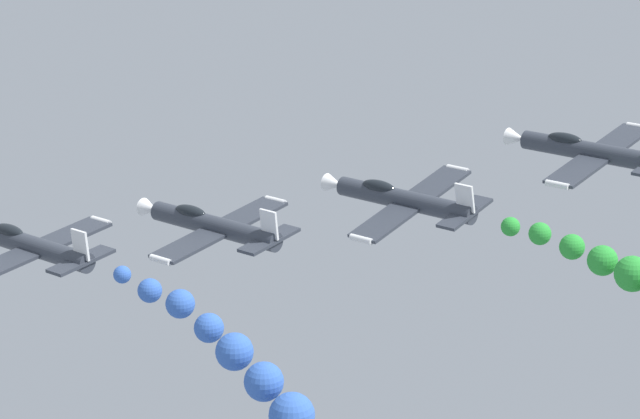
{
  "coord_description": "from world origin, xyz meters",
  "views": [
    {
      "loc": [
        -57.12,
        -47.48,
        95.35
      ],
      "look_at": [
        0.0,
        0.0,
        72.54
      ],
      "focal_mm": 79.39,
      "sensor_mm": 36.0,
      "label": 1
    }
  ],
  "objects_px": {
    "airplane_left_outer": "(403,199)",
    "airplane_right_outer": "(590,151)",
    "airplane_left_inner": "(30,245)",
    "airplane_right_inner": "(213,225)"
  },
  "relations": [
    {
      "from": "airplane_left_outer",
      "to": "airplane_right_outer",
      "type": "relative_size",
      "value": 1.0
    },
    {
      "from": "airplane_left_inner",
      "to": "airplane_right_outer",
      "type": "height_order",
      "value": "airplane_right_outer"
    },
    {
      "from": "airplane_right_inner",
      "to": "airplane_right_outer",
      "type": "xyz_separation_m",
      "value": [
        16.71,
        -13.84,
        3.15
      ]
    },
    {
      "from": "airplane_right_inner",
      "to": "airplane_right_outer",
      "type": "relative_size",
      "value": 1.0
    },
    {
      "from": "airplane_right_outer",
      "to": "airplane_left_inner",
      "type": "bearing_deg",
      "value": 140.71
    },
    {
      "from": "airplane_left_inner",
      "to": "airplane_right_outer",
      "type": "distance_m",
      "value": 31.8
    },
    {
      "from": "airplane_left_outer",
      "to": "airplane_right_outer",
      "type": "height_order",
      "value": "airplane_right_outer"
    },
    {
      "from": "airplane_right_inner",
      "to": "airplane_left_outer",
      "type": "xyz_separation_m",
      "value": [
        7.97,
        -7.07,
        1.01
      ]
    },
    {
      "from": "airplane_left_outer",
      "to": "airplane_right_inner",
      "type": "bearing_deg",
      "value": 138.42
    },
    {
      "from": "airplane_left_inner",
      "to": "airplane_left_outer",
      "type": "relative_size",
      "value": 1.0
    }
  ]
}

